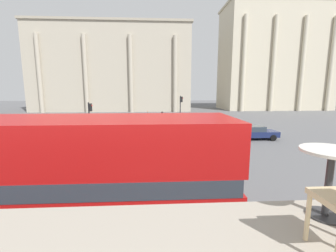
% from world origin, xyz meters
% --- Properties ---
extents(double_decker_bus, '(11.14, 2.71, 4.13)m').
position_xyz_m(double_decker_bus, '(-3.32, 3.70, 2.31)').
color(double_decker_bus, black).
rests_on(double_decker_bus, ground_plane).
extents(cafe_dining_table, '(0.60, 0.60, 0.73)m').
position_xyz_m(cafe_dining_table, '(1.85, -0.35, 4.09)').
color(cafe_dining_table, '#2D2D30').
rests_on(cafe_dining_table, cafe_floor_slab).
extents(plaza_building_left, '(36.18, 15.18, 19.55)m').
position_xyz_m(plaza_building_left, '(-9.77, 54.28, 9.78)').
color(plaza_building_left, '#B2A893').
rests_on(plaza_building_left, ground_plane).
extents(plaza_building_right, '(25.94, 12.95, 25.05)m').
position_xyz_m(plaza_building_right, '(29.92, 53.91, 12.53)').
color(plaza_building_right, beige).
rests_on(plaza_building_right, ground_plane).
extents(traffic_light_near, '(0.42, 0.24, 3.51)m').
position_xyz_m(traffic_light_near, '(0.59, 11.72, 2.30)').
color(traffic_light_near, black).
rests_on(traffic_light_near, ground_plane).
extents(traffic_light_mid, '(0.42, 0.24, 3.75)m').
position_xyz_m(traffic_light_mid, '(-5.87, 18.24, 2.45)').
color(traffic_light_mid, black).
rests_on(traffic_light_mid, ground_plane).
extents(traffic_light_far, '(0.42, 0.24, 4.13)m').
position_xyz_m(traffic_light_far, '(3.32, 25.74, 2.68)').
color(traffic_light_far, black).
rests_on(traffic_light_far, ground_plane).
extents(car_navy, '(4.20, 1.93, 1.35)m').
position_xyz_m(car_navy, '(9.94, 18.90, 0.70)').
color(car_navy, black).
rests_on(car_navy, ground_plane).
extents(pedestrian_black, '(0.32, 0.32, 1.61)m').
position_xyz_m(pedestrian_black, '(3.99, 19.53, 0.92)').
color(pedestrian_black, '#282B33').
rests_on(pedestrian_black, ground_plane).
extents(pedestrian_grey, '(0.32, 0.32, 1.76)m').
position_xyz_m(pedestrian_grey, '(-1.06, 31.82, 1.02)').
color(pedestrian_grey, '#282B33').
rests_on(pedestrian_grey, ground_plane).
extents(pedestrian_blue, '(0.32, 0.32, 1.60)m').
position_xyz_m(pedestrian_blue, '(-8.39, 28.31, 0.91)').
color(pedestrian_blue, '#282B33').
rests_on(pedestrian_blue, ground_plane).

